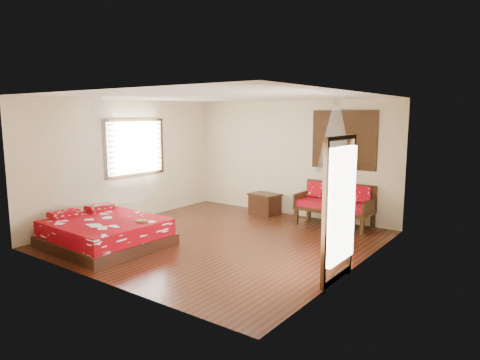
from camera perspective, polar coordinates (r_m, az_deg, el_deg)
name	(u,v)px	position (r m, az deg, el deg)	size (l,w,h in m)	color
room	(220,170)	(8.31, -2.67, 1.38)	(5.54, 5.54, 2.84)	black
bed	(105,233)	(8.53, -17.55, -6.70)	(2.11, 1.92, 0.64)	black
daybed	(336,203)	(9.77, 12.62, -2.96)	(1.67, 0.74, 0.94)	black
storage_chest	(265,203)	(10.77, 3.33, -3.12)	(0.80, 0.64, 0.51)	black
shutter_panel	(344,140)	(9.90, 13.68, 5.22)	(1.52, 0.06, 1.32)	black
window_left	(135,147)	(10.32, -13.80, 4.23)	(0.10, 1.74, 1.34)	black
glazed_door	(338,210)	(6.46, 13.00, -3.92)	(0.08, 1.02, 2.16)	black
wine_tray	(142,219)	(8.12, -12.96, -5.12)	(0.23, 0.23, 0.19)	brown
mosquito_net_main	(101,148)	(8.25, -17.99, 4.05)	(1.79, 1.79, 1.80)	white
mosquito_net_daybed	(335,136)	(9.47, 12.61, 5.72)	(0.79, 0.79, 1.50)	white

